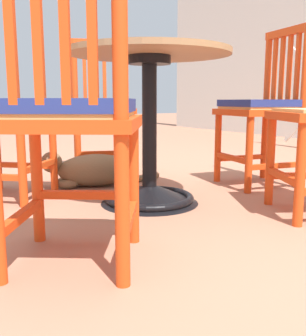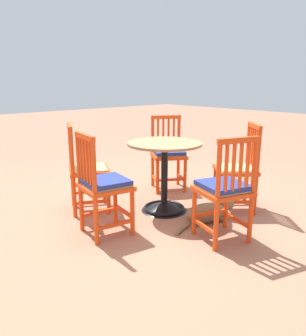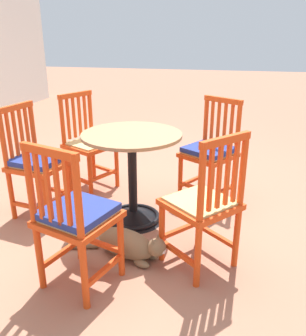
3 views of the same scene
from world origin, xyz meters
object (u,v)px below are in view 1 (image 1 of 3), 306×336
object	(u,v)px
orange_chair_at_corner	(69,118)
orange_chair_by_planter	(262,109)
orange_chair_tucked_in	(0,113)
orange_chair_near_fence	(102,108)
tabby_cat	(89,170)
cafe_table	(149,145)

from	to	relation	value
orange_chair_at_corner	orange_chair_by_planter	size ratio (longest dim) A/B	1.00
orange_chair_by_planter	orange_chair_tucked_in	world-z (taller)	same
orange_chair_by_planter	orange_chair_near_fence	world-z (taller)	same
orange_chair_near_fence	orange_chair_tucked_in	bearing A→B (deg)	-64.15
orange_chair_by_planter	orange_chair_tucked_in	bearing A→B (deg)	-107.83
orange_chair_tucked_in	tabby_cat	distance (m)	0.58
cafe_table	tabby_cat	bearing A→B (deg)	-167.19
orange_chair_at_corner	tabby_cat	xyz separation A→B (m)	(-1.03, 0.45, -0.35)
orange_chair_tucked_in	tabby_cat	world-z (taller)	orange_chair_tucked_in
orange_chair_at_corner	orange_chair_by_planter	distance (m)	1.46
cafe_table	orange_chair_at_corner	distance (m)	0.78
tabby_cat	orange_chair_near_fence	bearing A→B (deg)	145.00
orange_chair_near_fence	orange_chair_tucked_in	distance (m)	0.78
cafe_table	orange_chair_near_fence	world-z (taller)	orange_chair_near_fence
orange_chair_tucked_in	tabby_cat	bearing A→B (deg)	92.42
orange_chair_at_corner	orange_chair_near_fence	bearing A→B (deg)	153.48
orange_chair_at_corner	orange_chair_by_planter	world-z (taller)	same
cafe_table	orange_chair_at_corner	xyz separation A→B (m)	(0.51, -0.56, 0.16)
orange_chair_by_planter	orange_chair_near_fence	bearing A→B (deg)	-139.01
orange_chair_tucked_in	orange_chair_by_planter	bearing A→B (deg)	72.17
cafe_table	orange_chair_by_planter	size ratio (longest dim) A/B	0.83
orange_chair_tucked_in	tabby_cat	xyz separation A→B (m)	(-0.02, 0.48, -0.34)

